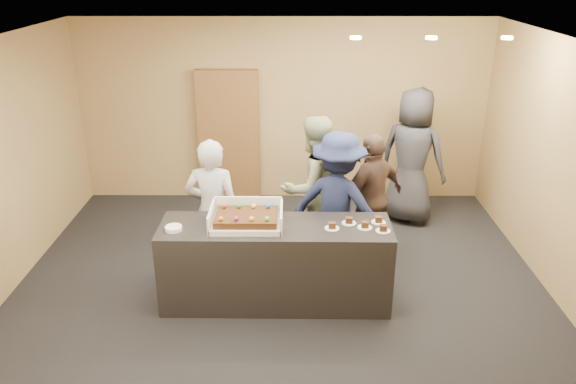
% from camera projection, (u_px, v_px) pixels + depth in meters
% --- Properties ---
extents(room, '(6.04, 6.00, 2.70)m').
position_uv_depth(room, '(280.00, 171.00, 5.98)').
color(room, black).
rests_on(room, ground).
extents(serving_counter, '(2.40, 0.72, 0.90)m').
position_uv_depth(serving_counter, '(276.00, 264.00, 5.95)').
color(serving_counter, black).
rests_on(serving_counter, floor).
extents(storage_cabinet, '(0.90, 0.15, 1.98)m').
position_uv_depth(storage_cabinet, '(229.00, 136.00, 8.35)').
color(storage_cabinet, brown).
rests_on(storage_cabinet, floor).
extents(cake_box, '(0.74, 0.51, 0.22)m').
position_uv_depth(cake_box, '(247.00, 220.00, 5.79)').
color(cake_box, white).
rests_on(cake_box, serving_counter).
extents(sheet_cake, '(0.63, 0.44, 0.12)m').
position_uv_depth(sheet_cake, '(246.00, 217.00, 5.74)').
color(sheet_cake, '#31190B').
rests_on(sheet_cake, cake_box).
extents(plate_stack, '(0.17, 0.17, 0.04)m').
position_uv_depth(plate_stack, '(174.00, 228.00, 5.68)').
color(plate_stack, white).
rests_on(plate_stack, serving_counter).
extents(slice_a, '(0.15, 0.15, 0.07)m').
position_uv_depth(slice_a, '(332.00, 227.00, 5.71)').
color(slice_a, white).
rests_on(slice_a, serving_counter).
extents(slice_b, '(0.15, 0.15, 0.07)m').
position_uv_depth(slice_b, '(349.00, 221.00, 5.82)').
color(slice_b, white).
rests_on(slice_b, serving_counter).
extents(slice_c, '(0.15, 0.15, 0.07)m').
position_uv_depth(slice_c, '(365.00, 226.00, 5.73)').
color(slice_c, white).
rests_on(slice_c, serving_counter).
extents(slice_d, '(0.15, 0.15, 0.07)m').
position_uv_depth(slice_d, '(379.00, 220.00, 5.84)').
color(slice_d, white).
rests_on(slice_d, serving_counter).
extents(slice_e, '(0.15, 0.15, 0.07)m').
position_uv_depth(slice_e, '(383.00, 229.00, 5.65)').
color(slice_e, white).
rests_on(slice_e, serving_counter).
extents(person_server_grey, '(0.64, 0.45, 1.67)m').
position_uv_depth(person_server_grey, '(213.00, 211.00, 6.27)').
color(person_server_grey, '#ACACB2').
rests_on(person_server_grey, floor).
extents(person_sage_man, '(1.08, 1.02, 1.77)m').
position_uv_depth(person_sage_man, '(313.00, 187.00, 6.78)').
color(person_sage_man, gray).
rests_on(person_sage_man, floor).
extents(person_navy_man, '(1.26, 1.02, 1.71)m').
position_uv_depth(person_navy_man, '(338.00, 204.00, 6.39)').
color(person_navy_man, '#171E3F').
rests_on(person_navy_man, floor).
extents(person_brown_extra, '(0.98, 0.88, 1.60)m').
position_uv_depth(person_brown_extra, '(372.00, 198.00, 6.70)').
color(person_brown_extra, '#4F382D').
rests_on(person_brown_extra, floor).
extents(person_dark_suit, '(1.10, 1.00, 1.89)m').
position_uv_depth(person_dark_suit, '(412.00, 156.00, 7.66)').
color(person_dark_suit, '#2A2A2F').
rests_on(person_dark_suit, floor).
extents(ceiling_spotlights, '(1.72, 0.12, 0.03)m').
position_uv_depth(ceiling_spotlights, '(431.00, 38.00, 5.92)').
color(ceiling_spotlights, '#FFEAC6').
rests_on(ceiling_spotlights, ceiling).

